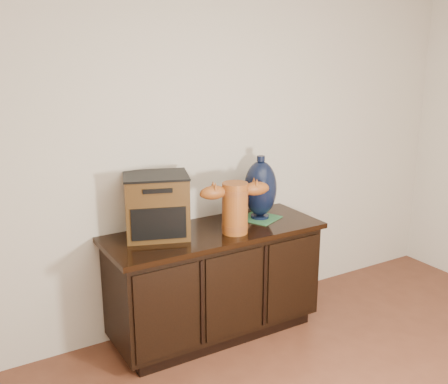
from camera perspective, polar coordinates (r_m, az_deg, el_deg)
sideboard at (r=3.59m, az=-1.02°, el=-9.70°), size 1.46×0.56×0.75m
terracotta_vessel at (r=3.34m, az=1.20°, el=-1.41°), size 0.47×0.20×0.33m
tv_radio at (r=3.31m, az=-7.34°, el=-1.48°), size 0.48×0.43×0.40m
green_mat at (r=3.67m, az=3.92°, el=-2.83°), size 0.31×0.31×0.01m
lamp_base at (r=3.61m, az=3.98°, el=0.36°), size 0.30×0.30×0.44m
spray_can at (r=3.61m, az=0.43°, el=-1.64°), size 0.07×0.07×0.19m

